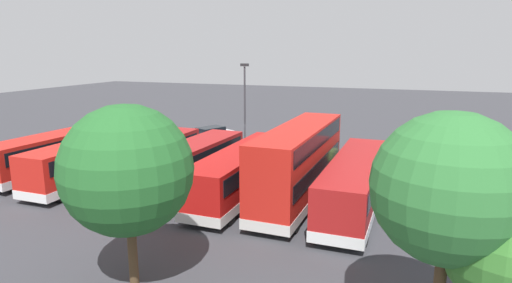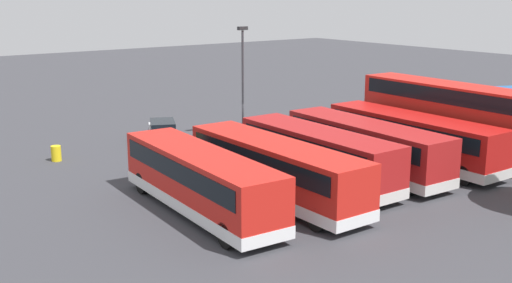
# 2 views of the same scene
# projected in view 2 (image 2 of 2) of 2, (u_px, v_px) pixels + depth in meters

# --- Properties ---
(ground_plane) EXTENTS (140.00, 140.00, 0.00)m
(ground_plane) POSITION_uv_depth(u_px,v_px,m) (246.00, 137.00, 44.99)
(ground_plane) COLOR #38383D
(bus_single_deck_near_end) EXTENTS (2.78, 11.96, 2.95)m
(bus_single_deck_near_end) POSITION_uv_depth(u_px,v_px,m) (480.00, 123.00, 41.61)
(bus_single_deck_near_end) COLOR #A51919
(bus_single_deck_near_end) RESTS_ON ground
(bus_double_decker_second) EXTENTS (2.90, 11.99, 4.55)m
(bus_double_decker_second) POSITION_uv_depth(u_px,v_px,m) (446.00, 116.00, 39.67)
(bus_double_decker_second) COLOR red
(bus_double_decker_second) RESTS_ON ground
(bus_single_deck_third) EXTENTS (2.77, 11.87, 2.95)m
(bus_single_deck_third) POSITION_uv_depth(u_px,v_px,m) (413.00, 138.00, 37.56)
(bus_single_deck_third) COLOR #B71411
(bus_single_deck_third) RESTS_ON ground
(bus_single_deck_fourth) EXTENTS (3.07, 11.16, 2.95)m
(bus_single_deck_fourth) POSITION_uv_depth(u_px,v_px,m) (366.00, 146.00, 35.54)
(bus_single_deck_fourth) COLOR #A51919
(bus_single_deck_fourth) RESTS_ON ground
(bus_single_deck_fifth) EXTENTS (2.76, 10.61, 2.95)m
(bus_single_deck_fifth) POSITION_uv_depth(u_px,v_px,m) (318.00, 155.00, 33.62)
(bus_single_deck_fifth) COLOR #A51919
(bus_single_deck_fifth) RESTS_ON ground
(bus_single_deck_sixth) EXTENTS (2.69, 11.60, 2.95)m
(bus_single_deck_sixth) POSITION_uv_depth(u_px,v_px,m) (275.00, 169.00, 30.99)
(bus_single_deck_sixth) COLOR red
(bus_single_deck_sixth) RESTS_ON ground
(bus_single_deck_seventh) EXTENTS (3.25, 11.48, 2.95)m
(bus_single_deck_seventh) POSITION_uv_depth(u_px,v_px,m) (200.00, 180.00, 29.18)
(bus_single_deck_seventh) COLOR red
(bus_single_deck_seventh) RESTS_ON ground
(car_hatchback_silver) EXTENTS (4.39, 1.88, 1.43)m
(car_hatchback_silver) POSITION_uv_depth(u_px,v_px,m) (376.00, 111.00, 50.92)
(car_hatchback_silver) COLOR #A5D14C
(car_hatchback_silver) RESTS_ON ground
(car_small_green) EXTENTS (3.52, 4.75, 1.43)m
(car_small_green) POSITION_uv_depth(u_px,v_px,m) (163.00, 131.00, 43.66)
(car_small_green) COLOR silver
(car_small_green) RESTS_ON ground
(lamp_post_tall) EXTENTS (0.70, 0.30, 7.82)m
(lamp_post_tall) POSITION_uv_depth(u_px,v_px,m) (243.00, 74.00, 43.21)
(lamp_post_tall) COLOR #38383D
(lamp_post_tall) RESTS_ON ground
(waste_bin_yellow) EXTENTS (0.60, 0.60, 0.95)m
(waste_bin_yellow) POSITION_uv_depth(u_px,v_px,m) (56.00, 153.00, 38.47)
(waste_bin_yellow) COLOR yellow
(waste_bin_yellow) RESTS_ON ground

